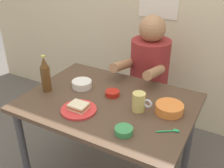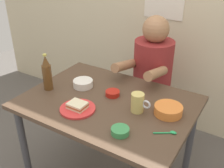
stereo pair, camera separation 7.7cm
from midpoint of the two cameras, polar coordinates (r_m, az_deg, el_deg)
name	(u,v)px [view 1 (the left image)]	position (r m, az deg, el deg)	size (l,w,h in m)	color
dining_table	(108,113)	(1.78, -2.03, -6.18)	(1.10, 0.80, 0.74)	#4C3828
stool	(147,106)	(2.41, 6.56, -4.83)	(0.34, 0.34, 0.45)	#4C4C51
person_seated	(149,65)	(2.20, 7.03, 4.18)	(0.33, 0.56, 0.72)	maroon
plate_orange	(79,110)	(1.65, -8.52, -5.52)	(0.22, 0.22, 0.01)	red
sandwich	(79,106)	(1.63, -8.58, -4.79)	(0.11, 0.09, 0.04)	beige
beer_mug	(139,102)	(1.61, 4.47, -3.89)	(0.13, 0.08, 0.12)	#D1BC66
beer_bottle	(45,75)	(1.86, -15.30, 1.84)	(0.06, 0.06, 0.26)	#593819
soup_bowl_orange	(169,108)	(1.63, 10.91, -5.11)	(0.17, 0.17, 0.05)	orange
dip_bowl_green	(124,130)	(1.44, 0.99, -9.98)	(0.10, 0.10, 0.03)	#388C4C
rice_bowl_white	(82,84)	(1.89, -7.68, 0.03)	(0.14, 0.14, 0.05)	silver
sambal_bowl_red	(112,93)	(1.78, -1.16, -1.97)	(0.10, 0.10, 0.03)	#B21E14
spoon	(172,131)	(1.49, 11.37, -9.87)	(0.11, 0.08, 0.01)	#26A559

